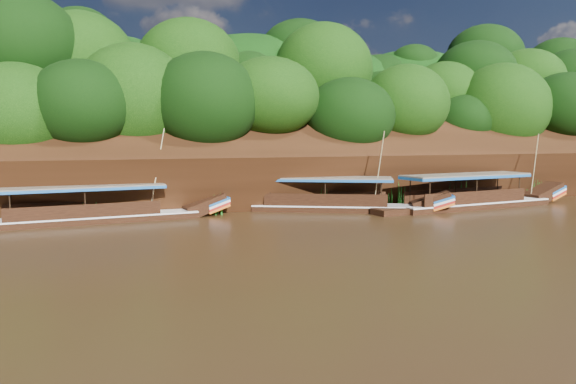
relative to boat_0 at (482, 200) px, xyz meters
name	(u,v)px	position (x,y,z in m)	size (l,w,h in m)	color
ground	(354,233)	(-13.42, -6.47, -0.55)	(160.00, 160.00, 0.00)	black
riverbank	(242,171)	(-13.43, 16.25, 1.33)	(120.00, 30.06, 19.40)	black
boat_0	(482,200)	(0.00, 0.00, 0.00)	(15.26, 3.94, 5.75)	black
boat_1	(346,204)	(-10.10, 1.40, -0.03)	(12.96, 7.57, 5.89)	black
boat_2	(110,213)	(-25.49, 2.11, -0.05)	(14.23, 3.32, 6.02)	black
reeds	(261,199)	(-15.72, 3.01, 0.35)	(51.00, 2.11, 2.09)	#1D6619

